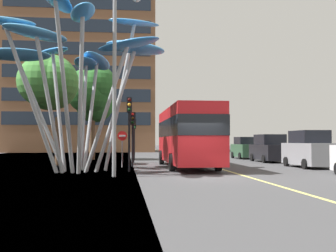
{
  "coord_description": "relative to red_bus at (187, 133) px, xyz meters",
  "views": [
    {
      "loc": [
        -3.49,
        -18.3,
        1.65
      ],
      "look_at": [
        -0.91,
        6.14,
        2.5
      ],
      "focal_mm": 44.64,
      "sensor_mm": 36.0,
      "label": 1
    }
  ],
  "objects": [
    {
      "name": "no_entry_sign",
      "position": [
        -3.93,
        0.62,
        -0.58
      ],
      "size": [
        0.6,
        0.12,
        2.23
      ],
      "color": "gray",
      "rests_on": "ground"
    },
    {
      "name": "tree_pavement_far",
      "position": [
        -6.47,
        10.94,
        3.63
      ],
      "size": [
        4.28,
        4.51,
        8.03
      ],
      "color": "brown",
      "rests_on": "ground"
    },
    {
      "name": "red_bus",
      "position": [
        0.0,
        0.0,
        0.0
      ],
      "size": [
        2.82,
        11.24,
        3.8
      ],
      "color": "red",
      "rests_on": "ground"
    },
    {
      "name": "car_parked_mid",
      "position": [
        7.39,
        -0.87,
        -1.02
      ],
      "size": [
        1.98,
        4.45,
        2.25
      ],
      "color": "gray",
      "rests_on": "ground"
    },
    {
      "name": "tree_pavement_near",
      "position": [
        -8.9,
        3.66,
        3.53
      ],
      "size": [
        4.06,
        4.05,
        7.54
      ],
      "color": "brown",
      "rests_on": "ground"
    },
    {
      "name": "car_parked_far",
      "position": [
        7.31,
        5.82,
        -1.09
      ],
      "size": [
        2.08,
        4.58,
        2.11
      ],
      "color": "black",
      "rests_on": "ground"
    },
    {
      "name": "traffic_light_kerb_near",
      "position": [
        -3.54,
        -3.15,
        0.75
      ],
      "size": [
        0.28,
        0.42,
        3.92
      ],
      "color": "black",
      "rests_on": "ground"
    },
    {
      "name": "street_lamp",
      "position": [
        -4.02,
        -6.1,
        3.22
      ],
      "size": [
        1.31,
        0.44,
        8.49
      ],
      "color": "gray",
      "rests_on": "ground"
    },
    {
      "name": "leaf_sculpture",
      "position": [
        -6.32,
        -3.02,
        4.25
      ],
      "size": [
        9.96,
        10.02,
        8.75
      ],
      "color": "#9EA0A5",
      "rests_on": "ground"
    },
    {
      "name": "traffic_light_opposite",
      "position": [
        -2.95,
        10.13,
        0.41
      ],
      "size": [
        0.28,
        0.42,
        3.43
      ],
      "color": "black",
      "rests_on": "ground"
    },
    {
      "name": "car_side_street",
      "position": [
        7.15,
        11.67,
        -1.15
      ],
      "size": [
        1.92,
        4.06,
        1.96
      ],
      "color": "#2D5138",
      "rests_on": "ground"
    },
    {
      "name": "traffic_light_kerb_far",
      "position": [
        -3.28,
        1.23,
        0.42
      ],
      "size": [
        0.28,
        0.42,
        3.44
      ],
      "color": "black",
      "rests_on": "ground"
    },
    {
      "name": "backdrop_building",
      "position": [
        -10.18,
        39.63,
        10.79
      ],
      "size": [
        21.37,
        14.04,
        25.72
      ],
      "color": "brown",
      "rests_on": "ground"
    },
    {
      "name": "ground",
      "position": [
        -1.01,
        -6.91,
        -2.13
      ],
      "size": [
        120.0,
        240.0,
        0.1
      ],
      "color": "#424244"
    },
    {
      "name": "traffic_light_island_mid",
      "position": [
        -3.11,
        5.82,
        0.62
      ],
      "size": [
        0.28,
        0.42,
        3.72
      ],
      "color": "black",
      "rests_on": "ground"
    }
  ]
}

